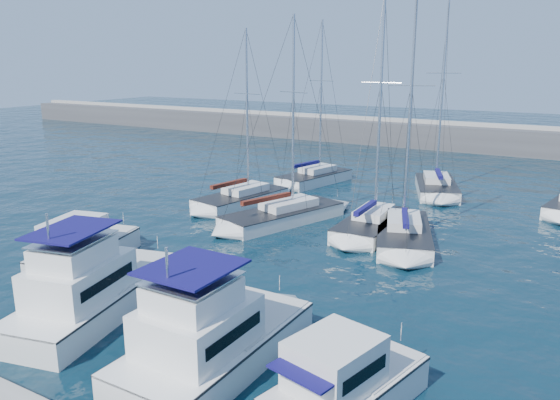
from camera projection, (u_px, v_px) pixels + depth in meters
The scene contains 12 objects.
ground at pixel (251, 306), 25.08m from camera, with size 220.00×220.00×0.00m, color black.
breakwater at pixel (477, 142), 68.37m from camera, with size 160.00×6.00×4.45m.
motor_yacht_port_outer at pixel (83, 249), 29.88m from camera, with size 4.20×7.40×3.20m.
motor_yacht_port_inner at pixel (92, 291), 23.95m from camera, with size 5.36×10.10×4.69m.
motor_yacht_stbd_inner at pixel (210, 340), 19.75m from camera, with size 3.76×8.41×4.69m.
motor_yacht_stbd_outer at pixel (343, 387), 17.29m from camera, with size 3.93×6.24×3.20m.
sailboat_mid_a at pixel (242, 199), 42.47m from camera, with size 4.48×8.33×13.63m.
sailboat_mid_b at pixel (283, 215), 37.98m from camera, with size 5.88×9.66×14.25m.
sailboat_mid_c at pixel (371, 224), 35.84m from camera, with size 3.21×7.76×15.42m.
sailboat_mid_d at pixel (403, 234), 33.89m from camera, with size 5.66×8.76×15.27m.
sailboat_back_a at pixel (315, 177), 50.15m from camera, with size 4.70×8.13×14.76m.
sailboat_back_b at pixel (436, 187), 46.33m from camera, with size 5.54×8.31×16.01m.
Camera 1 is at (12.77, -19.27, 10.98)m, focal length 35.00 mm.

